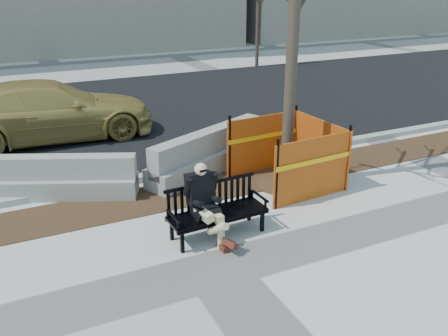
{
  "coord_description": "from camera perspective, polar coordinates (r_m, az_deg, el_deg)",
  "views": [
    {
      "loc": [
        -2.39,
        -5.29,
        3.94
      ],
      "look_at": [
        0.84,
        1.47,
        0.89
      ],
      "focal_mm": 38.28,
      "sensor_mm": 36.0,
      "label": 1
    }
  ],
  "objects": [
    {
      "name": "seated_man",
      "position": [
        7.78,
        -2.37,
        -8.24
      ],
      "size": [
        0.57,
        0.92,
        1.26
      ],
      "primitive_type": null,
      "rotation": [
        0.0,
        0.0,
        0.04
      ],
      "color": "black",
      "rests_on": "ground"
    },
    {
      "name": "far_tree_right",
      "position": [
        22.57,
        3.91,
        12.06
      ],
      "size": [
        2.33,
        2.33,
        4.86
      ],
      "primitive_type": null,
      "rotation": [
        0.0,
        0.0,
        -0.37
      ],
      "color": "#45362C",
      "rests_on": "ground"
    },
    {
      "name": "mulch_strip",
      "position": [
        9.13,
        -7.83,
        -3.56
      ],
      "size": [
        40.0,
        1.2,
        0.02
      ],
      "primitive_type": "cube",
      "color": "#47301C",
      "rests_on": "ground"
    },
    {
      "name": "sedan",
      "position": [
        13.09,
        -19.69,
        3.33
      ],
      "size": [
        5.19,
        2.24,
        1.49
      ],
      "primitive_type": "imported",
      "rotation": [
        0.0,
        0.0,
        1.54
      ],
      "color": "#AF9747",
      "rests_on": "ground"
    },
    {
      "name": "bench",
      "position": [
        7.83,
        -0.76,
        -8.01
      ],
      "size": [
        1.65,
        0.65,
        0.87
      ],
      "primitive_type": null,
      "rotation": [
        0.0,
        0.0,
        0.04
      ],
      "color": "black",
      "rests_on": "ground"
    },
    {
      "name": "ground",
      "position": [
        7.01,
        -1.02,
        -11.99
      ],
      "size": [
        120.0,
        120.0,
        0.0
      ],
      "primitive_type": "plane",
      "color": "beige",
      "rests_on": "ground"
    },
    {
      "name": "jersey_barrier_right",
      "position": [
        10.33,
        -1.81,
        -0.26
      ],
      "size": [
        3.15,
        1.91,
        0.91
      ],
      "primitive_type": null,
      "rotation": [
        0.0,
        0.0,
        0.43
      ],
      "color": "gray",
      "rests_on": "ground"
    },
    {
      "name": "tree_fence",
      "position": [
        9.76,
        7.31,
        -1.82
      ],
      "size": [
        2.82,
        2.82,
        6.63
      ],
      "primitive_type": null,
      "rotation": [
        0.0,
        0.0,
        0.07
      ],
      "color": "orange",
      "rests_on": "ground"
    },
    {
      "name": "asphalt_street",
      "position": [
        14.82,
        -15.39,
        5.97
      ],
      "size": [
        60.0,
        10.4,
        0.01
      ],
      "primitive_type": "cube",
      "color": "black",
      "rests_on": "ground"
    },
    {
      "name": "curb",
      "position": [
        9.94,
        -9.56,
        -1.11
      ],
      "size": [
        60.0,
        0.25,
        0.12
      ],
      "primitive_type": "cube",
      "color": "#9E9B93",
      "rests_on": "ground"
    },
    {
      "name": "jersey_barrier_left",
      "position": [
        9.64,
        -18.77,
        -3.19
      ],
      "size": [
        2.87,
        1.68,
        0.82
      ],
      "primitive_type": null,
      "rotation": [
        0.0,
        0.0,
        -0.41
      ],
      "color": "gray",
      "rests_on": "ground"
    }
  ]
}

